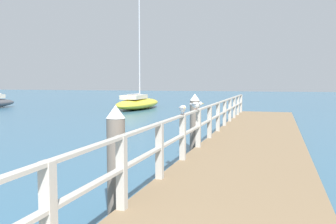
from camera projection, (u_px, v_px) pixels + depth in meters
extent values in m
cube|color=#846B4C|center=(254.00, 146.00, 10.78)|extent=(2.79, 21.14, 0.37)
cube|color=#B2ADA3|center=(48.00, 215.00, 3.33)|extent=(0.12, 0.12, 0.99)
cube|color=#B2ADA3|center=(122.00, 173.00, 4.88)|extent=(0.12, 0.12, 0.99)
cube|color=#B2ADA3|center=(160.00, 151.00, 6.44)|extent=(0.12, 0.12, 0.99)
cube|color=#B2ADA3|center=(183.00, 137.00, 7.99)|extent=(0.12, 0.12, 0.99)
cube|color=#B2ADA3|center=(198.00, 128.00, 9.55)|extent=(0.12, 0.12, 0.99)
cube|color=#B2ADA3|center=(210.00, 122.00, 11.10)|extent=(0.12, 0.12, 0.99)
cube|color=#B2ADA3|center=(218.00, 117.00, 12.65)|extent=(0.12, 0.12, 0.99)
cube|color=#B2ADA3|center=(225.00, 113.00, 14.21)|extent=(0.12, 0.12, 0.99)
cube|color=#B2ADA3|center=(230.00, 110.00, 15.76)|extent=(0.12, 0.12, 0.99)
cube|color=#B2ADA3|center=(234.00, 107.00, 17.32)|extent=(0.12, 0.12, 0.99)
cube|color=#B2ADA3|center=(238.00, 105.00, 18.87)|extent=(0.12, 0.12, 0.99)
cube|color=#B2ADA3|center=(241.00, 103.00, 20.43)|extent=(0.12, 0.12, 0.99)
cube|color=#B2ADA3|center=(210.00, 106.00, 11.06)|extent=(0.10, 19.54, 0.04)
cube|color=#B2ADA3|center=(210.00, 120.00, 11.10)|extent=(0.10, 19.54, 0.04)
cylinder|color=#6B6056|center=(116.00, 168.00, 5.62)|extent=(0.28, 0.28, 1.52)
cone|color=white|center=(116.00, 112.00, 5.55)|extent=(0.29, 0.29, 0.20)
cylinder|color=#6B6056|center=(195.00, 126.00, 10.87)|extent=(0.28, 0.28, 1.52)
cone|color=white|center=(195.00, 97.00, 10.80)|extent=(0.29, 0.29, 0.20)
ellipsoid|color=white|center=(183.00, 109.00, 7.92)|extent=(0.23, 0.31, 0.15)
sphere|color=white|center=(184.00, 107.00, 7.74)|extent=(0.09, 0.09, 0.09)
cone|color=gold|center=(184.00, 107.00, 7.67)|extent=(0.04, 0.06, 0.02)
cone|color=#939399|center=(181.00, 108.00, 8.08)|extent=(0.10, 0.10, 0.07)
ellipsoid|color=#939399|center=(183.00, 108.00, 7.91)|extent=(0.25, 0.27, 0.04)
cylinder|color=tan|center=(184.00, 113.00, 7.94)|extent=(0.01, 0.01, 0.05)
cylinder|color=tan|center=(181.00, 113.00, 7.93)|extent=(0.01, 0.01, 0.05)
ellipsoid|color=white|center=(196.00, 105.00, 9.20)|extent=(0.30, 0.27, 0.15)
sphere|color=white|center=(201.00, 104.00, 9.06)|extent=(0.09, 0.09, 0.09)
cone|color=gold|center=(202.00, 104.00, 9.01)|extent=(0.05, 0.05, 0.02)
cone|color=#939399|center=(192.00, 104.00, 9.34)|extent=(0.11, 0.10, 0.07)
ellipsoid|color=#939399|center=(196.00, 104.00, 9.20)|extent=(0.28, 0.28, 0.04)
cylinder|color=tan|center=(196.00, 109.00, 9.23)|extent=(0.01, 0.01, 0.05)
cylinder|color=tan|center=(195.00, 109.00, 9.20)|extent=(0.01, 0.01, 0.05)
ellipsoid|color=gold|center=(138.00, 104.00, 28.10)|extent=(2.31, 6.86, 0.80)
cylinder|color=#B2B2B7|center=(139.00, 48.00, 28.08)|extent=(0.10, 0.10, 7.65)
cylinder|color=#B2B2B7|center=(134.00, 94.00, 27.21)|extent=(0.09, 2.40, 0.08)
cube|color=beige|center=(134.00, 97.00, 27.26)|extent=(1.29, 2.47, 0.30)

